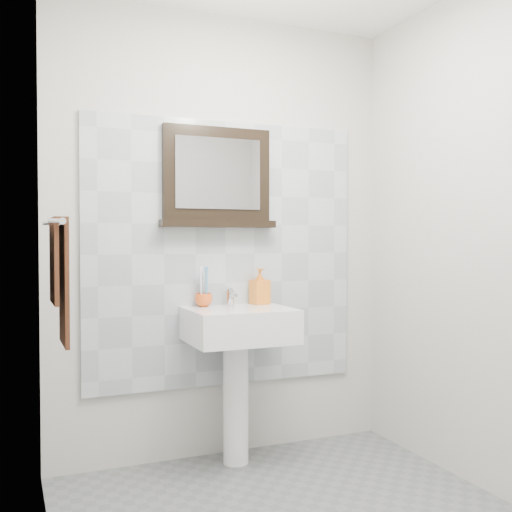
{
  "coord_description": "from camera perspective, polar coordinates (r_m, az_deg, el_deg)",
  "views": [
    {
      "loc": [
        -1.16,
        -2.13,
        1.23
      ],
      "look_at": [
        -0.03,
        0.55,
        1.15
      ],
      "focal_mm": 42.0,
      "sensor_mm": 36.0,
      "label": 1
    }
  ],
  "objects": [
    {
      "name": "towel_bar",
      "position": [
        2.71,
        -18.36,
        3.07
      ],
      "size": [
        0.07,
        0.4,
        0.03
      ],
      "color": "silver",
      "rests_on": "left_wall"
    },
    {
      "name": "hand_towel",
      "position": [
        2.72,
        -18.17,
        -1.37
      ],
      "size": [
        0.06,
        0.3,
        0.55
      ],
      "color": "#341A0E",
      "rests_on": "towel_bar"
    },
    {
      "name": "toothbrushes",
      "position": [
        3.31,
        -4.97,
        -2.71
      ],
      "size": [
        0.05,
        0.04,
        0.21
      ],
      "color": "white",
      "rests_on": "toothbrush_cup"
    },
    {
      "name": "toothbrush_cup",
      "position": [
        3.31,
        -5.01,
        -4.19
      ],
      "size": [
        0.11,
        0.11,
        0.07
      ],
      "primitive_type": "imported",
      "rotation": [
        0.0,
        0.0,
        0.15
      ],
      "color": "#EA561B",
      "rests_on": "pedestal_sink"
    },
    {
      "name": "pedestal_sink",
      "position": [
        3.27,
        -1.65,
        -8.18
      ],
      "size": [
        0.55,
        0.44,
        0.96
      ],
      "color": "white",
      "rests_on": "ground"
    },
    {
      "name": "soap_dispenser",
      "position": [
        3.43,
        0.35,
        -2.89
      ],
      "size": [
        0.11,
        0.11,
        0.21
      ],
      "primitive_type": "imported",
      "rotation": [
        0.0,
        0.0,
        0.14
      ],
      "color": "#E6541B",
      "rests_on": "pedestal_sink"
    },
    {
      "name": "framed_mirror",
      "position": [
        3.39,
        -3.73,
        7.24
      ],
      "size": [
        0.66,
        0.11,
        0.56
      ],
      "color": "black",
      "rests_on": "back_wall"
    },
    {
      "name": "left_wall",
      "position": [
        2.13,
        -18.53,
        2.03
      ],
      "size": [
        0.01,
        2.2,
        2.5
      ],
      "primitive_type": "cube",
      "color": "beige",
      "rests_on": "ground"
    },
    {
      "name": "splashback",
      "position": [
        3.42,
        -2.98,
        0.24
      ],
      "size": [
        1.6,
        0.02,
        1.5
      ],
      "primitive_type": "cube",
      "color": "#ACB6BA",
      "rests_on": "back_wall"
    },
    {
      "name": "back_wall",
      "position": [
        3.43,
        -3.05,
        1.91
      ],
      "size": [
        2.0,
        0.01,
        2.5
      ],
      "primitive_type": "cube",
      "color": "beige",
      "rests_on": "ground"
    },
    {
      "name": "right_wall",
      "position": [
        3.03,
        22.62,
        1.83
      ],
      "size": [
        0.01,
        2.2,
        2.5
      ],
      "primitive_type": "cube",
      "color": "beige",
      "rests_on": "ground"
    }
  ]
}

